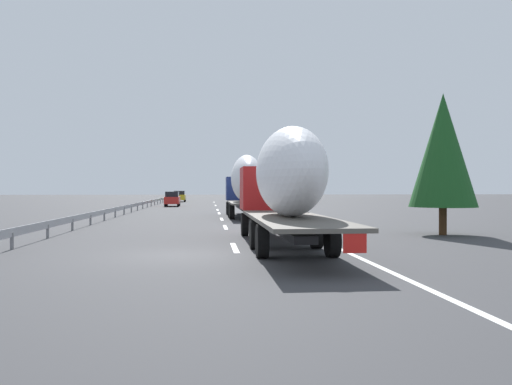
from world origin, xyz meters
TOP-DOWN VIEW (x-y plane):
  - ground_plane at (40.00, 0.00)m, footprint 260.00×260.00m
  - lane_stripe_0 at (2.00, -1.80)m, footprint 3.20×0.20m
  - lane_stripe_1 at (12.05, -1.80)m, footprint 3.20×0.20m
  - lane_stripe_2 at (19.73, -1.80)m, footprint 3.20×0.20m
  - lane_stripe_3 at (28.39, -1.80)m, footprint 3.20×0.20m
  - lane_stripe_4 at (35.68, -1.80)m, footprint 3.20×0.20m
  - lane_stripe_5 at (49.69, -1.80)m, footprint 3.20×0.20m
  - lane_stripe_6 at (65.77, -1.80)m, footprint 3.20×0.20m
  - edge_line_right at (45.00, -5.50)m, footprint 110.00×0.20m
  - truck_lead at (21.61, -3.60)m, footprint 12.88×2.55m
  - truck_trailing at (1.89, -3.60)m, footprint 14.22×2.55m
  - car_yellow_coupe at (68.46, 3.73)m, footprint 4.51×1.88m
  - car_red_compact at (46.70, 3.44)m, footprint 4.17×1.73m
  - road_sign at (41.86, -6.70)m, footprint 0.10×0.90m
  - tree_0 at (57.10, -11.86)m, footprint 3.02×3.02m
  - tree_1 at (6.39, -11.67)m, footprint 3.09×3.09m
  - tree_2 at (83.33, -13.34)m, footprint 3.54×3.54m
  - tree_3 at (67.92, -10.92)m, footprint 3.91×3.91m
  - tree_4 at (64.17, -10.65)m, footprint 3.07×3.07m
  - guardrail_median at (43.00, 6.00)m, footprint 94.00×0.10m

SIDE VIEW (x-z plane):
  - ground_plane at x=40.00m, z-range 0.00..0.00m
  - lane_stripe_0 at x=2.00m, z-range 0.00..0.01m
  - lane_stripe_1 at x=12.05m, z-range 0.00..0.01m
  - lane_stripe_2 at x=19.73m, z-range 0.00..0.01m
  - lane_stripe_3 at x=28.39m, z-range 0.00..0.01m
  - lane_stripe_4 at x=35.68m, z-range 0.00..0.01m
  - lane_stripe_5 at x=49.69m, z-range 0.00..0.01m
  - lane_stripe_6 at x=65.77m, z-range 0.00..0.01m
  - edge_line_right at x=45.00m, z-range 0.00..0.01m
  - guardrail_median at x=43.00m, z-range 0.20..0.96m
  - car_red_compact at x=46.70m, z-range 0.02..1.80m
  - car_yellow_coupe at x=68.46m, z-range 0.02..1.80m
  - road_sign at x=41.86m, z-range 0.63..3.93m
  - truck_trailing at x=1.89m, z-range 0.29..4.49m
  - truck_lead at x=21.61m, z-range 0.30..4.83m
  - tree_2 at x=83.33m, z-range 0.91..6.48m
  - tree_0 at x=57.10m, z-range 0.65..7.08m
  - tree_1 at x=6.39m, z-range 0.63..7.19m
  - tree_3 at x=67.92m, z-range 0.90..8.17m
  - tree_4 at x=64.17m, z-range 0.89..8.26m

